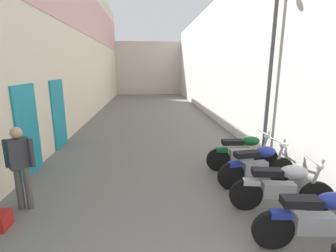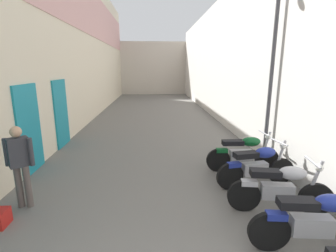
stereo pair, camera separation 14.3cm
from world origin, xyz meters
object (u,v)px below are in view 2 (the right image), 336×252
at_px(motorcycle_fourth, 257,165).
at_px(street_lamp, 270,58).
at_px(motorcycle_second, 317,221).
at_px(motorcycle_third, 281,187).
at_px(motorcycle_fifth, 243,152).
at_px(pedestrian_mid_alley, 20,161).

distance_m(motorcycle_fourth, street_lamp, 2.80).
distance_m(motorcycle_second, motorcycle_third, 1.00).
bearing_deg(street_lamp, motorcycle_fourth, -117.02).
relative_size(motorcycle_second, motorcycle_fourth, 1.00).
relative_size(motorcycle_fifth, pedestrian_mid_alley, 1.18).
height_order(motorcycle_third, motorcycle_fourth, same).
xyz_separation_m(pedestrian_mid_alley, street_lamp, (5.41, 1.93, 1.91)).
height_order(motorcycle_third, pedestrian_mid_alley, pedestrian_mid_alley).
xyz_separation_m(motorcycle_second, street_lamp, (0.70, 3.41, 2.33)).
bearing_deg(motorcycle_third, street_lamp, 73.78).
distance_m(motorcycle_fourth, pedestrian_mid_alley, 4.76).
xyz_separation_m(motorcycle_fifth, street_lamp, (0.70, 0.53, 2.33)).
height_order(pedestrian_mid_alley, street_lamp, street_lamp).
height_order(motorcycle_third, street_lamp, street_lamp).
xyz_separation_m(motorcycle_second, motorcycle_fourth, (-0.00, 2.03, 0.00)).
distance_m(motorcycle_fifth, street_lamp, 2.49).
bearing_deg(pedestrian_mid_alley, motorcycle_second, -17.52).
distance_m(motorcycle_third, motorcycle_fourth, 1.04).
distance_m(motorcycle_fifth, pedestrian_mid_alley, 4.93).
bearing_deg(motorcycle_second, pedestrian_mid_alley, 162.48).
height_order(motorcycle_second, motorcycle_third, same).
distance_m(motorcycle_third, motorcycle_fifth, 1.89).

